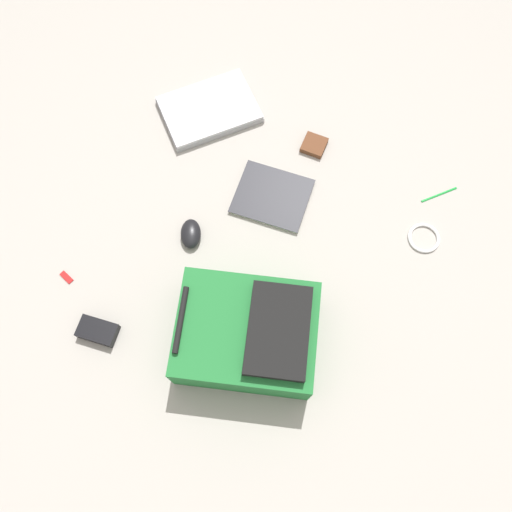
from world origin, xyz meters
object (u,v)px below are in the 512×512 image
Objects in this scene: cable_coil at (424,238)px; earbud_pouch at (314,145)px; laptop at (209,110)px; book_manual at (272,196)px; usb_stick at (66,277)px; backpack at (248,334)px; power_brick at (98,331)px; computer_mouse at (191,234)px; pen_black at (439,194)px.

earbud_pouch reaches higher than cable_coil.
laptop reaches higher than book_manual.
usb_stick is at bearing 138.28° from earbud_pouch.
book_manual is at bearing 90.52° from cable_coil.
backpack is at bearing -91.65° from usb_stick.
laptop is 3.43× the size of power_brick.
book_manual is 2.36× the size of cable_coil.
power_brick is (-0.83, 0.06, 0.00)m from laptop.
power_brick is at bearing 151.32° from earbud_pouch.
usb_stick is (-0.25, 0.32, -0.02)m from computer_mouse.
book_manual is 1.84× the size of pen_black.
computer_mouse is (0.26, 0.28, -0.07)m from backpack.
book_manual is at bearing 8.48° from backpack.
power_brick reaches higher than cable_coil.
power_brick is 2.48× the size of usb_stick.
book_manual is 0.69m from usb_stick.
backpack reaches higher than cable_coil.
cable_coil is (-0.25, -0.80, -0.01)m from laptop.
cable_coil is at bearing -65.96° from usb_stick.
backpack is 1.12× the size of laptop.
book_manual is at bearing 160.53° from earbud_pouch.
book_manual is 2.12× the size of power_brick.
earbud_pouch is (-0.03, -0.38, -0.01)m from laptop.
backpack is 0.45m from power_brick.
backpack is 0.60m from usb_stick.
laptop is 3.82× the size of cable_coil.
pen_black is (0.75, -0.88, -0.01)m from power_brick.
backpack is at bearing -152.67° from laptop.
computer_mouse is 0.82m from pen_black.
cable_coil reaches higher than usb_stick.
cable_coil is at bearing 176.77° from computer_mouse.
laptop is 0.47m from computer_mouse.
pen_black is 0.44m from earbud_pouch.
power_brick is 0.21m from usb_stick.
laptop is 3.91× the size of computer_mouse.
laptop reaches higher than pen_black.
earbud_pouch is (0.23, -0.08, 0.00)m from book_manual.
laptop is 0.84m from cable_coil.
book_manual is 0.50m from cable_coil.
laptop is at bearing -17.52° from usb_stick.
backpack is 0.79m from pen_black.
laptop is 2.98× the size of pen_black.
computer_mouse is at bearing 106.74° from cable_coil.
usb_stick is (0.02, 0.60, -0.08)m from backpack.
backpack reaches higher than usb_stick.
cable_coil is (0.00, -0.50, -0.00)m from book_manual.
earbud_pouch is 0.91m from usb_stick.
pen_black is at bearing -6.24° from cable_coil.
computer_mouse is 1.30× the size of earbud_pouch.
earbud_pouch is at bearing -41.72° from usb_stick.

